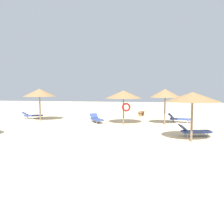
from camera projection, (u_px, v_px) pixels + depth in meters
ground_plane at (103, 137)px, 13.86m from camera, size 80.00×80.00×0.00m
parasol_1 at (165, 93)px, 18.66m from camera, size 2.45×2.45×2.81m
parasol_2 at (193, 97)px, 12.49m from camera, size 2.87×2.87×2.64m
parasol_3 at (124, 95)px, 18.97m from camera, size 2.95×2.95×2.70m
parasol_4 at (40, 93)px, 21.11m from camera, size 2.89×2.89×2.84m
lounger_1 at (179, 119)px, 20.19m from camera, size 1.96×1.00×0.76m
lounger_2 at (194, 131)px, 14.11m from camera, size 1.99×1.09×0.72m
lounger_3 at (96, 119)px, 20.05m from camera, size 1.58×1.93×0.71m
lounger_4 at (32, 115)px, 22.90m from camera, size 2.01×1.26×0.63m
bench_0 at (141, 113)px, 25.02m from camera, size 0.64×1.55×0.49m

